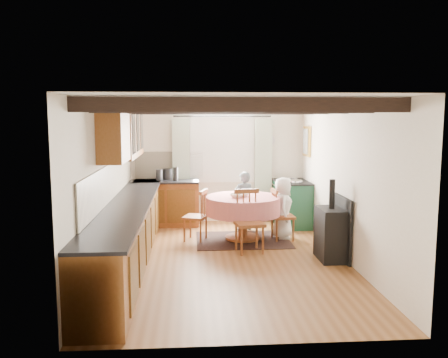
{
  "coord_description": "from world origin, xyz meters",
  "views": [
    {
      "loc": [
        -0.55,
        -7.01,
        2.18
      ],
      "look_at": [
        0.0,
        0.8,
        1.15
      ],
      "focal_mm": 37.78,
      "sensor_mm": 36.0,
      "label": 1
    }
  ],
  "objects": [
    {
      "name": "chair_left",
      "position": [
        -0.48,
        1.19,
        0.46
      ],
      "size": [
        0.52,
        0.51,
        0.92
      ],
      "primitive_type": null,
      "rotation": [
        0.0,
        0.0,
        -1.91
      ],
      "color": "brown",
      "rests_on": "floor"
    },
    {
      "name": "beam_e",
      "position": [
        0.0,
        2.0,
        2.31
      ],
      "size": [
        3.6,
        0.16,
        0.16
      ],
      "primitive_type": "cube",
      "color": "black",
      "rests_on": "ceiling"
    },
    {
      "name": "child_far",
      "position": [
        0.46,
        1.9,
        0.57
      ],
      "size": [
        0.48,
        0.38,
        1.14
      ],
      "primitive_type": "imported",
      "rotation": [
        0.0,
        0.0,
        3.44
      ],
      "color": "#445157",
      "rests_on": "floor"
    },
    {
      "name": "beam_c",
      "position": [
        0.0,
        0.0,
        2.31
      ],
      "size": [
        3.6,
        0.16,
        0.16
      ],
      "primitive_type": "cube",
      "color": "black",
      "rests_on": "ceiling"
    },
    {
      "name": "window_frame",
      "position": [
        0.1,
        2.73,
        1.6
      ],
      "size": [
        1.34,
        0.03,
        1.54
      ],
      "primitive_type": "cube",
      "color": "white",
      "rests_on": "wall_back"
    },
    {
      "name": "curtain_left",
      "position": [
        -0.75,
        2.65,
        1.1
      ],
      "size": [
        0.35,
        0.1,
        2.1
      ],
      "primitive_type": "cube",
      "color": "#98AC86",
      "rests_on": "wall_back"
    },
    {
      "name": "canister_tall",
      "position": [
        -1.19,
        2.4,
        1.03
      ],
      "size": [
        0.13,
        0.13,
        0.22
      ],
      "primitive_type": "cylinder",
      "color": "#262628",
      "rests_on": "worktop_back"
    },
    {
      "name": "worktop_back",
      "position": [
        -1.05,
        2.43,
        0.9
      ],
      "size": [
        1.3,
        0.64,
        0.04
      ],
      "primitive_type": "cube",
      "color": "black",
      "rests_on": "base_cabinet_back"
    },
    {
      "name": "floor",
      "position": [
        0.0,
        0.0,
        0.0
      ],
      "size": [
        3.6,
        5.5,
        0.0
      ],
      "primitive_type": "cube",
      "color": "brown",
      "rests_on": "ground"
    },
    {
      "name": "wall_back",
      "position": [
        0.0,
        2.75,
        1.2
      ],
      "size": [
        3.6,
        0.0,
        2.4
      ],
      "primitive_type": "cube",
      "color": "silver",
      "rests_on": "ground"
    },
    {
      "name": "curtain_right",
      "position": [
        0.95,
        2.65,
        1.1
      ],
      "size": [
        0.35,
        0.1,
        2.1
      ],
      "primitive_type": "cube",
      "color": "#98AC86",
      "rests_on": "wall_back"
    },
    {
      "name": "splash_left",
      "position": [
        -1.78,
        0.3,
        1.2
      ],
      "size": [
        0.02,
        4.5,
        0.55
      ],
      "primitive_type": "cube",
      "color": "beige",
      "rests_on": "wall_left"
    },
    {
      "name": "bowl_b",
      "position": [
        0.23,
        1.02,
        0.83
      ],
      "size": [
        0.25,
        0.25,
        0.07
      ],
      "primitive_type": "imported",
      "rotation": [
        0.0,
        0.0,
        1.74
      ],
      "color": "silver",
      "rests_on": "dining_table"
    },
    {
      "name": "bowl_a",
      "position": [
        0.35,
        1.16,
        0.82
      ],
      "size": [
        0.33,
        0.33,
        0.06
      ],
      "primitive_type": "imported",
      "rotation": [
        0.0,
        0.0,
        2.34
      ],
      "color": "silver",
      "rests_on": "dining_table"
    },
    {
      "name": "base_cabinet_back",
      "position": [
        -1.05,
        2.45,
        0.44
      ],
      "size": [
        1.3,
        0.6,
        0.88
      ],
      "primitive_type": "cube",
      "color": "brown",
      "rests_on": "floor"
    },
    {
      "name": "curtain_rod",
      "position": [
        0.1,
        2.65,
        2.2
      ],
      "size": [
        2.0,
        0.03,
        0.03
      ],
      "primitive_type": "cylinder",
      "rotation": [
        0.0,
        1.57,
        0.0
      ],
      "color": "black",
      "rests_on": "wall_back"
    },
    {
      "name": "dining_table",
      "position": [
        0.36,
        1.14,
        0.4
      ],
      "size": [
        1.31,
        1.31,
        0.79
      ],
      "primitive_type": null,
      "color": "#D17361",
      "rests_on": "floor"
    },
    {
      "name": "wall_front",
      "position": [
        0.0,
        -2.75,
        1.2
      ],
      "size": [
        3.6,
        0.0,
        2.4
      ],
      "primitive_type": "cube",
      "color": "silver",
      "rests_on": "ground"
    },
    {
      "name": "wall_left",
      "position": [
        -1.8,
        0.0,
        1.2
      ],
      "size": [
        0.0,
        5.5,
        2.4
      ],
      "primitive_type": "cube",
      "color": "silver",
      "rests_on": "ground"
    },
    {
      "name": "canister_slim",
      "position": [
        -0.86,
        2.34,
        1.06
      ],
      "size": [
        0.1,
        0.1,
        0.27
      ],
      "primitive_type": "cylinder",
      "color": "#262628",
      "rests_on": "worktop_back"
    },
    {
      "name": "beam_b",
      "position": [
        0.0,
        -1.0,
        2.31
      ],
      "size": [
        3.6,
        0.16,
        0.16
      ],
      "primitive_type": "cube",
      "color": "black",
      "rests_on": "ceiling"
    },
    {
      "name": "beam_a",
      "position": [
        0.0,
        -2.0,
        2.31
      ],
      "size": [
        3.6,
        0.16,
        0.16
      ],
      "primitive_type": "cube",
      "color": "black",
      "rests_on": "ceiling"
    },
    {
      "name": "window_pane",
      "position": [
        0.1,
        2.74,
        1.6
      ],
      "size": [
        1.2,
        0.01,
        1.4
      ],
      "primitive_type": "cube",
      "color": "white",
      "rests_on": "wall_back"
    },
    {
      "name": "base_cabinet_left",
      "position": [
        -1.5,
        0.0,
        0.44
      ],
      "size": [
        0.6,
        5.3,
        0.88
      ],
      "primitive_type": "cube",
      "color": "brown",
      "rests_on": "floor"
    },
    {
      "name": "chair_right",
      "position": [
        1.07,
        1.12,
        0.46
      ],
      "size": [
        0.45,
        0.43,
        0.92
      ],
      "primitive_type": null,
      "rotation": [
        0.0,
        0.0,
        1.66
      ],
      "color": "brown",
      "rests_on": "floor"
    },
    {
      "name": "wall_plate",
      "position": [
        1.05,
        2.72,
        1.7
      ],
      "size": [
        0.3,
        0.02,
        0.3
      ],
      "primitive_type": "cylinder",
      "rotation": [
        1.57,
        0.0,
        0.0
      ],
      "color": "silver",
      "rests_on": "wall_back"
    },
    {
      "name": "wall_picture",
      "position": [
        1.77,
        2.3,
        1.7
      ],
      "size": [
        0.04,
        0.5,
        0.6
      ],
      "primitive_type": "cube",
      "color": "gold",
      "rests_on": "wall_right"
    },
    {
      "name": "rug",
      "position": [
        0.36,
        1.14,
        0.01
      ],
      "size": [
        1.65,
        1.28,
        0.01
      ],
      "primitive_type": "cube",
      "color": "black",
      "rests_on": "floor"
    },
    {
      "name": "chair_near",
      "position": [
        0.38,
        0.38,
        0.51
      ],
      "size": [
        0.51,
        0.53,
        1.02
      ],
      "primitive_type": null,
      "rotation": [
        0.0,
        0.0,
        0.17
      ],
      "color": "brown",
      "rests_on": "floor"
    },
    {
      "name": "cup",
      "position": [
        0.32,
        1.19,
        0.84
      ],
      "size": [
        0.11,
        0.11,
        0.09
      ],
      "primitive_type": "imported",
      "rotation": [
        0.0,
        0.0,
        4.58
      ],
      "color": "silver",
      "rests_on": "dining_table"
    },
    {
      "name": "worktop_left",
      "position": [
        -1.48,
        0.0,
        0.9
      ],
      "size": [
        0.64,
        5.3,
        0.04
      ],
      "primitive_type": "cube",
      "color": "black",
      "rests_on": "base_cabinet_left"
    },
    {
      "name": "wall_right",
      "position": [
        1.8,
        0.0,
        1.2
      ],
      "size": [
        0.0,
        5.5,
        2.4
      ],
      "primitive_type": "cube",
      "color": "silver",
      "rests_on": "ground"
    },
    {
      "name": "ceiling",
      "position": [
        0.0,
        0.0,
        2.4
      ],
      "size": [
        3.6,
        5.5,
        0.0
      ],
      "primitive_type": "cube",
      "color": "white",
      "rests_on": "ground"
    },
    {
      "name": "splash_back",
      "position": [
        -1.0,
        2.73,
        1.2
      ],
      "size": [
        1.4,
        0.02,
        0.55
      ],
      "primitive_type": "cube",
      "color": "beige",
      "rests_on": "wall_back"
    },
    {
      "name": "beam_d",
      "position": [
        0.0,
        1.0,
        2.31
      ],
      "size": [
        3.6,
        0.16,
        0.16
      ],
      "primitive_type": "cube",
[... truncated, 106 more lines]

